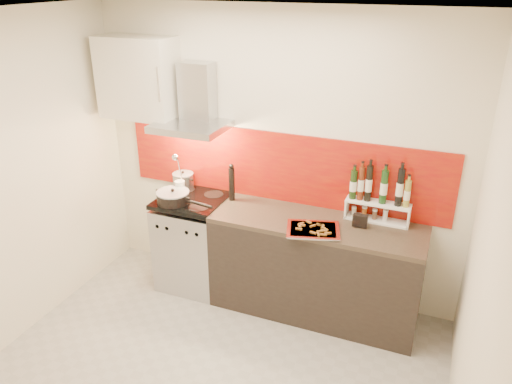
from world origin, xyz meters
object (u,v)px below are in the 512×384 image
at_px(pepper_mill, 232,183).
at_px(stock_pot, 183,180).
at_px(baking_tray, 313,230).
at_px(saute_pan, 174,197).
at_px(range_stove, 194,243).
at_px(counter, 315,267).

bearing_deg(pepper_mill, stock_pot, 173.98).
bearing_deg(pepper_mill, baking_tray, -19.69).
distance_m(saute_pan, baking_tray, 1.32).
bearing_deg(baking_tray, range_stove, 171.64).
distance_m(range_stove, baking_tray, 1.31).
relative_size(pepper_mill, baking_tray, 0.71).
bearing_deg(counter, baking_tray, -86.30).
bearing_deg(pepper_mill, range_stove, -159.59).
xyz_separation_m(saute_pan, baking_tray, (1.32, -0.04, -0.05)).
height_order(stock_pot, saute_pan, stock_pot).
relative_size(saute_pan, pepper_mill, 1.64).
bearing_deg(baking_tray, counter, 93.70).
bearing_deg(stock_pot, baking_tray, -14.61).
xyz_separation_m(stock_pot, baking_tray, (1.40, -0.37, -0.07)).
height_order(range_stove, saute_pan, saute_pan).
height_order(stock_pot, pepper_mill, pepper_mill).
distance_m(stock_pot, baking_tray, 1.45).
xyz_separation_m(counter, baking_tray, (0.01, -0.18, 0.47)).
xyz_separation_m(range_stove, baking_tray, (1.21, -0.18, 0.47)).
height_order(counter, baking_tray, baking_tray).
distance_m(counter, pepper_mill, 1.06).
height_order(range_stove, counter, range_stove).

